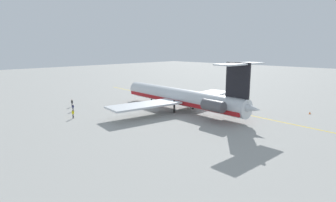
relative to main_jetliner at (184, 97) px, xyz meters
name	(u,v)px	position (x,y,z in m)	size (l,w,h in m)	color
ground	(200,101)	(4.86, -12.09, -3.12)	(306.47, 306.47, 0.00)	#9E9E99
main_jetliner	(184,97)	(0.00, 0.00, 0.00)	(39.25, 34.79, 11.43)	silver
ground_crew_near_nose	(73,107)	(17.35, 17.63, -2.05)	(0.31, 0.33, 1.68)	black
ground_crew_near_tail	(73,113)	(11.59, 20.55, -1.97)	(0.29, 0.43, 1.81)	black
ground_crew_portside	(72,102)	(22.18, 15.40, -1.99)	(0.34, 0.34, 1.78)	black
safety_cone_nose	(310,113)	(-21.30, -16.74, -2.84)	(0.40, 0.40, 0.55)	#EA590F
taxiway_centreline	(201,105)	(1.10, -7.74, -3.11)	(85.30, 0.36, 0.01)	gold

